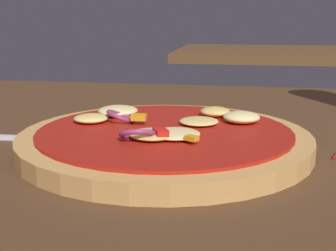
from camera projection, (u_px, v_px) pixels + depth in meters
dining_table at (139, 165)px, 0.47m from camera, size 1.27×0.89×0.03m
pizza at (165, 138)px, 0.47m from camera, size 0.29×0.29×0.04m
fork at (11, 138)px, 0.50m from camera, size 0.19×0.02×0.01m
background_table at (271, 54)px, 1.81m from camera, size 0.72×0.57×0.03m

